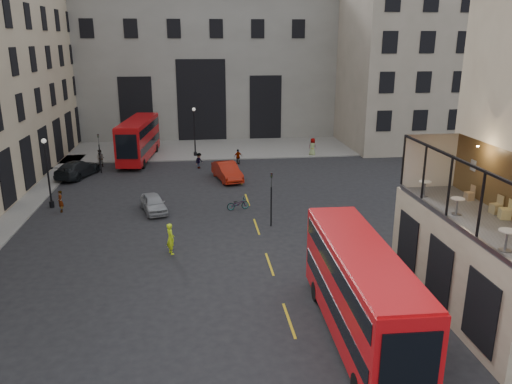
{
  "coord_description": "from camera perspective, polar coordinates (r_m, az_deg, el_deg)",
  "views": [
    {
      "loc": [
        -5.95,
        -19.69,
        12.28
      ],
      "look_at": [
        -2.24,
        10.35,
        3.0
      ],
      "focal_mm": 35.0,
      "sensor_mm": 36.0,
      "label": 1
    }
  ],
  "objects": [
    {
      "name": "bus_near",
      "position": [
        21.58,
        11.79,
        -10.74
      ],
      "size": [
        2.66,
        10.55,
        4.19
      ],
      "color": "red",
      "rests_on": "ground"
    },
    {
      "name": "street_lamp_b",
      "position": [
        54.59,
        -7.02,
        6.49
      ],
      "size": [
        0.36,
        0.36,
        5.33
      ],
      "color": "black",
      "rests_on": "ground"
    },
    {
      "name": "cafe_chair_b",
      "position": [
        25.44,
        25.73,
        -1.66
      ],
      "size": [
        0.47,
        0.47,
        0.86
      ],
      "color": "tan",
      "rests_on": "cafe_floor"
    },
    {
      "name": "car_b",
      "position": [
        45.4,
        -3.33,
        2.38
      ],
      "size": [
        2.77,
        5.14,
        1.61
      ],
      "primitive_type": "imported",
      "rotation": [
        0.0,
        0.0,
        0.23
      ],
      "color": "#9A1809",
      "rests_on": "ground"
    },
    {
      "name": "gateway",
      "position": [
        67.74,
        -6.44,
        14.5
      ],
      "size": [
        35.0,
        10.6,
        18.0
      ],
      "color": "gray",
      "rests_on": "ground"
    },
    {
      "name": "pavement_far",
      "position": [
        58.97,
        -6.96,
        4.96
      ],
      "size": [
        40.0,
        12.0,
        0.12
      ],
      "primitive_type": "cube",
      "color": "slate",
      "rests_on": "ground"
    },
    {
      "name": "pedestrian_c",
      "position": [
        51.21,
        -2.06,
        4.05
      ],
      "size": [
        0.98,
        0.63,
        1.55
      ],
      "primitive_type": "imported",
      "rotation": [
        0.0,
        0.0,
        3.45
      ],
      "color": "gray",
      "rests_on": "ground"
    },
    {
      "name": "car_a",
      "position": [
        37.72,
        -11.63,
        -1.27
      ],
      "size": [
        2.51,
        4.1,
        1.3
      ],
      "primitive_type": "imported",
      "rotation": [
        0.0,
        0.0,
        0.27
      ],
      "color": "#919398",
      "rests_on": "ground"
    },
    {
      "name": "bus_far",
      "position": [
        54.09,
        -13.26,
        6.09
      ],
      "size": [
        3.6,
        10.97,
        4.3
      ],
      "color": "#A90B0E",
      "rests_on": "ground"
    },
    {
      "name": "pedestrian_d",
      "position": [
        55.22,
        6.49,
        5.13
      ],
      "size": [
        1.13,
        1.09,
        1.96
      ],
      "primitive_type": "imported",
      "rotation": [
        0.0,
        0.0,
        2.45
      ],
      "color": "gray",
      "rests_on": "ground"
    },
    {
      "name": "pedestrian_a",
      "position": [
        52.45,
        -17.35,
        3.7
      ],
      "size": [
        0.99,
        0.86,
        1.73
      ],
      "primitive_type": "imported",
      "rotation": [
        0.0,
        0.0,
        -0.28
      ],
      "color": "gray",
      "rests_on": "ground"
    },
    {
      "name": "car_c",
      "position": [
        49.17,
        -19.74,
        2.51
      ],
      "size": [
        3.85,
        5.82,
        1.57
      ],
      "primitive_type": "imported",
      "rotation": [
        0.0,
        0.0,
        2.81
      ],
      "color": "black",
      "rests_on": "ground"
    },
    {
      "name": "pedestrian_e",
      "position": [
        39.6,
        -21.45,
        -1.01
      ],
      "size": [
        0.58,
        0.69,
        1.62
      ],
      "primitive_type": "imported",
      "rotation": [
        0.0,
        0.0,
        5.1
      ],
      "color": "gray",
      "rests_on": "ground"
    },
    {
      "name": "street_lamp_a",
      "position": [
        40.5,
        -22.64,
        1.58
      ],
      "size": [
        0.36,
        0.36,
        5.33
      ],
      "color": "black",
      "rests_on": "ground"
    },
    {
      "name": "cafe_chair_d",
      "position": [
        27.01,
        23.2,
        -0.38
      ],
      "size": [
        0.4,
        0.4,
        0.76
      ],
      "color": "tan",
      "rests_on": "cafe_floor"
    },
    {
      "name": "cyclist",
      "position": [
        30.15,
        -9.74,
        -5.27
      ],
      "size": [
        0.7,
        0.82,
        1.91
      ],
      "primitive_type": "imported",
      "rotation": [
        0.0,
        0.0,
        1.98
      ],
      "color": "#D0F519",
      "rests_on": "ground"
    },
    {
      "name": "building_right",
      "position": [
        65.09,
        17.03,
        14.68
      ],
      "size": [
        16.6,
        18.6,
        20.0
      ],
      "color": "#A29483",
      "rests_on": "ground"
    },
    {
      "name": "traffic_light_far",
      "position": [
        49.53,
        -17.48,
        4.78
      ],
      "size": [
        0.16,
        0.2,
        3.8
      ],
      "color": "black",
      "rests_on": "ground"
    },
    {
      "name": "cafe_table_near",
      "position": [
        21.1,
        26.75,
        -4.63
      ],
      "size": [
        0.66,
        0.66,
        0.83
      ],
      "color": "silver",
      "rests_on": "cafe_floor"
    },
    {
      "name": "ground",
      "position": [
        23.96,
        8.65,
        -14.01
      ],
      "size": [
        140.0,
        140.0,
        0.0
      ],
      "primitive_type": "plane",
      "color": "black",
      "rests_on": "ground"
    },
    {
      "name": "bicycle",
      "position": [
        37.49,
        -2.06,
        -1.36
      ],
      "size": [
        1.79,
        0.92,
        0.9
      ],
      "primitive_type": "imported",
      "rotation": [
        0.0,
        0.0,
        1.77
      ],
      "color": "gray",
      "rests_on": "ground"
    },
    {
      "name": "cafe_floor",
      "position": [
        24.55,
        23.93,
        -2.84
      ],
      "size": [
        3.0,
        10.0,
        0.1
      ],
      "primitive_type": "cube",
      "color": "slate",
      "rests_on": "host_frontage"
    },
    {
      "name": "host_frontage",
      "position": [
        25.36,
        23.31,
        -7.74
      ],
      "size": [
        3.0,
        11.0,
        4.5
      ],
      "primitive_type": "cube",
      "color": "#C8B796",
      "rests_on": "ground"
    },
    {
      "name": "traffic_light_near",
      "position": [
        33.55,
        1.76,
        -0.04
      ],
      "size": [
        0.16,
        0.2,
        3.8
      ],
      "color": "black",
      "rests_on": "ground"
    },
    {
      "name": "pedestrian_b",
      "position": [
        49.77,
        -6.53,
        3.57
      ],
      "size": [
        1.07,
        1.15,
        1.55
      ],
      "primitive_type": "imported",
      "rotation": [
        0.0,
        0.0,
        0.91
      ],
      "color": "gray",
      "rests_on": "ground"
    },
    {
      "name": "cafe_chair_c",
      "position": [
        24.87,
        26.58,
        -2.15
      ],
      "size": [
        0.54,
        0.54,
        0.9
      ],
      "color": "#DDC87F",
      "rests_on": "cafe_floor"
    },
    {
      "name": "cafe_table_mid",
      "position": [
        24.49,
        22.03,
        -1.25
      ],
      "size": [
        0.62,
        0.62,
        0.78
      ],
      "color": "silver",
      "rests_on": "cafe_floor"
    },
    {
      "name": "cafe_table_far",
      "position": [
        26.81,
        18.72,
        0.63
      ],
      "size": [
        0.63,
        0.63,
        0.78
      ],
      "color": "white",
      "rests_on": "cafe_floor"
    }
  ]
}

